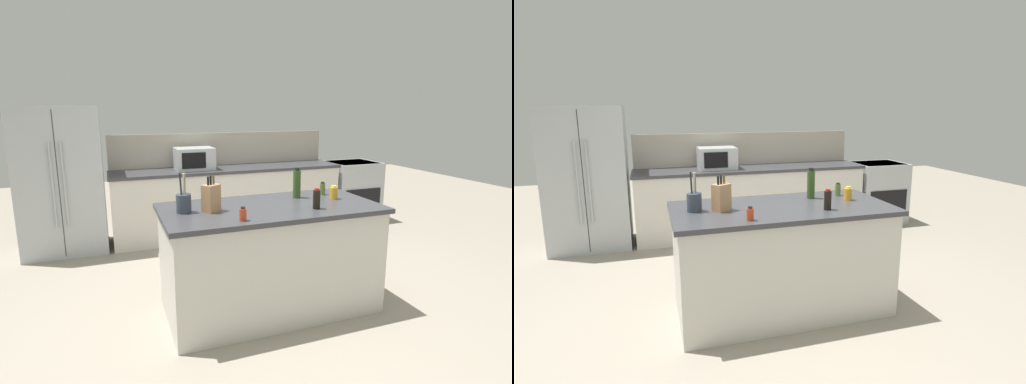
% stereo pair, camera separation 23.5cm
% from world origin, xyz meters
% --- Properties ---
extents(ground_plane, '(14.00, 14.00, 0.00)m').
position_xyz_m(ground_plane, '(0.00, 0.00, 0.00)').
color(ground_plane, gray).
extents(back_counter_run, '(3.18, 0.66, 0.94)m').
position_xyz_m(back_counter_run, '(0.30, 2.20, 0.47)').
color(back_counter_run, beige).
rests_on(back_counter_run, ground_plane).
extents(wall_backsplash, '(3.14, 0.03, 0.46)m').
position_xyz_m(wall_backsplash, '(0.30, 2.52, 1.17)').
color(wall_backsplash, '#B2A899').
rests_on(wall_backsplash, back_counter_run).
extents(kitchen_island, '(1.86, 0.92, 0.94)m').
position_xyz_m(kitchen_island, '(0.00, 0.00, 0.47)').
color(kitchen_island, beige).
rests_on(kitchen_island, ground_plane).
extents(refrigerator, '(0.95, 0.75, 1.78)m').
position_xyz_m(refrigerator, '(-1.80, 2.25, 0.89)').
color(refrigerator, '#ADB2B7').
rests_on(refrigerator, ground_plane).
extents(range_oven, '(0.76, 0.65, 0.92)m').
position_xyz_m(range_oven, '(2.31, 2.20, 0.47)').
color(range_oven, '#ADB2B7').
rests_on(range_oven, ground_plane).
extents(microwave, '(0.50, 0.39, 0.29)m').
position_xyz_m(microwave, '(-0.18, 2.20, 1.09)').
color(microwave, '#ADB2B7').
rests_on(microwave, back_counter_run).
extents(knife_block, '(0.16, 0.16, 0.29)m').
position_xyz_m(knife_block, '(-0.52, -0.00, 1.05)').
color(knife_block, '#A87C54').
rests_on(knife_block, kitchen_island).
extents(utensil_crock, '(0.12, 0.12, 0.32)m').
position_xyz_m(utensil_crock, '(-0.73, 0.04, 1.02)').
color(utensil_crock, '#333D4C').
rests_on(utensil_crock, kitchen_island).
extents(spice_jar_oregano, '(0.05, 0.05, 0.12)m').
position_xyz_m(spice_jar_oregano, '(0.63, 0.23, 1.00)').
color(spice_jar_oregano, '#567038').
rests_on(spice_jar_oregano, kitchen_island).
extents(olive_oil_bottle, '(0.07, 0.07, 0.28)m').
position_xyz_m(olive_oil_bottle, '(0.35, 0.20, 1.07)').
color(olive_oil_bottle, '#2D4C1E').
rests_on(olive_oil_bottle, kitchen_island).
extents(soy_sauce_bottle, '(0.06, 0.06, 0.17)m').
position_xyz_m(soy_sauce_bottle, '(0.32, -0.23, 1.02)').
color(soy_sauce_bottle, black).
rests_on(soy_sauce_bottle, kitchen_island).
extents(spice_jar_paprika, '(0.05, 0.05, 0.11)m').
position_xyz_m(spice_jar_paprika, '(-0.36, -0.34, 0.99)').
color(spice_jar_paprika, '#B73D1E').
rests_on(spice_jar_paprika, kitchen_island).
extents(honey_jar, '(0.07, 0.07, 0.12)m').
position_xyz_m(honey_jar, '(0.64, 0.04, 1.00)').
color(honey_jar, gold).
rests_on(honey_jar, kitchen_island).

